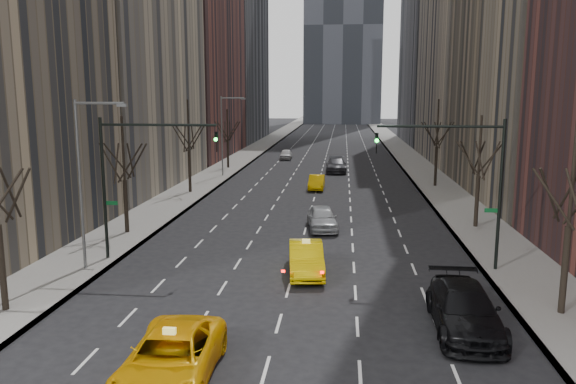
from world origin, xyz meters
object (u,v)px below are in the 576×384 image
(parked_suv_black, at_px, (464,309))
(taxi_sedan, at_px, (306,258))
(taxi_suv, at_px, (171,359))
(silver_sedan_ahead, at_px, (322,218))

(parked_suv_black, bearing_deg, taxi_sedan, 136.82)
(taxi_suv, height_order, taxi_sedan, taxi_suv)
(silver_sedan_ahead, relative_size, parked_suv_black, 0.78)
(taxi_suv, relative_size, taxi_sedan, 1.22)
(taxi_suv, bearing_deg, parked_suv_black, 24.93)
(taxi_sedan, distance_m, silver_sedan_ahead, 9.99)
(taxi_suv, height_order, parked_suv_black, parked_suv_black)
(taxi_suv, distance_m, parked_suv_black, 11.71)
(taxi_sedan, relative_size, parked_suv_black, 0.81)
(taxi_sedan, bearing_deg, taxi_suv, -113.43)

